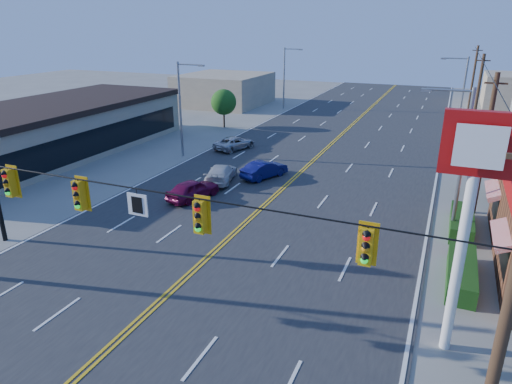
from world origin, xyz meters
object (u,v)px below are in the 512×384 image
at_px(car_magenta, 193,190).
at_px(car_silver, 235,143).
at_px(kfc_pylon, 472,189).
at_px(car_white, 221,174).
at_px(car_blue, 264,170).
at_px(signal_span, 107,215).

xyz_separation_m(car_magenta, car_silver, (-2.96, 12.52, -0.07)).
relative_size(kfc_pylon, car_white, 1.98).
xyz_separation_m(car_blue, car_silver, (-5.62, 6.59, -0.05)).
bearing_deg(car_silver, car_white, 126.88).
relative_size(kfc_pylon, car_blue, 2.20).
bearing_deg(car_white, car_silver, -84.97).
xyz_separation_m(car_magenta, car_blue, (2.66, 5.92, -0.02)).
distance_m(signal_span, car_magenta, 14.61).
bearing_deg(car_blue, kfc_pylon, 153.81).
bearing_deg(car_white, kfc_pylon, 125.91).
distance_m(car_white, car_silver, 9.14).
xyz_separation_m(signal_span, car_silver, (-7.62, 25.71, -4.30)).
relative_size(signal_span, car_blue, 6.30).
height_order(signal_span, car_white, signal_span).
xyz_separation_m(kfc_pylon, car_magenta, (-15.77, 9.19, -5.39)).
relative_size(car_white, car_silver, 1.03).
height_order(car_blue, car_white, car_blue).
relative_size(signal_span, kfc_pylon, 2.86).
relative_size(signal_span, car_silver, 5.81).
height_order(car_magenta, car_white, car_magenta).
distance_m(signal_span, kfc_pylon, 11.87).
distance_m(kfc_pylon, car_magenta, 19.03).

